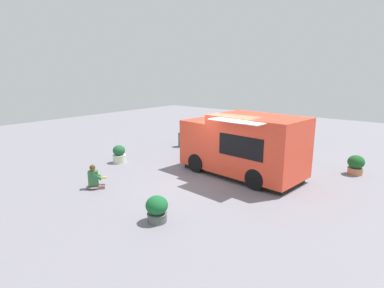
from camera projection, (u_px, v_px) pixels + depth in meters
The scene contains 7 objects.
ground_plane at pixel (213, 182), 11.74m from camera, with size 40.00×40.00×0.00m, color slate.
food_truck at pixel (243, 146), 12.27m from camera, with size 3.15×5.06×2.45m.
person_customer at pixel (94, 180), 11.04m from camera, with size 0.73×0.69×0.87m.
planter_flowering_near at pixel (157, 209), 8.55m from camera, with size 0.62×0.62×0.75m.
planter_flowering_far at pixel (119, 154), 14.19m from camera, with size 0.60×0.60×0.81m.
planter_flowering_side at pixel (356, 165), 12.56m from camera, with size 0.64×0.64×0.79m.
trash_bin at pixel (182, 139), 17.26m from camera, with size 0.48×0.48×0.82m.
Camera 1 is at (-9.19, -6.31, 4.04)m, focal length 29.23 mm.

